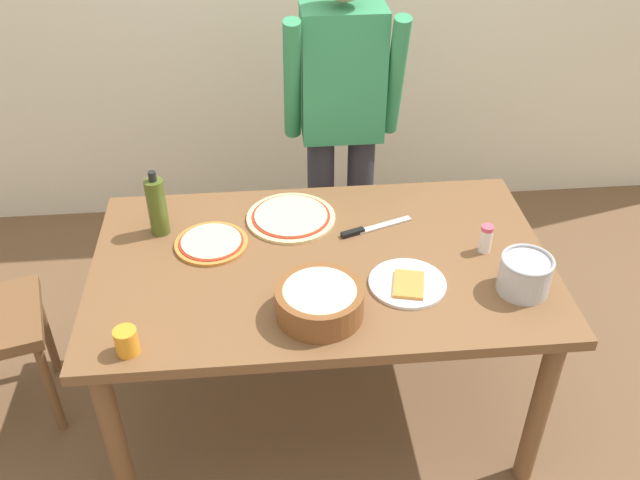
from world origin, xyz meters
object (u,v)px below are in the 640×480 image
(dining_table, at_px, (321,280))
(cup_orange, at_px, (127,341))
(person_cook, at_px, (342,116))
(popcorn_bowl, at_px, (320,299))
(chef_knife, at_px, (368,229))
(steel_pot, at_px, (525,274))
(olive_oil_bottle, at_px, (157,206))
(pizza_cooked_on_tray, at_px, (211,243))
(pizza_raw_on_board, at_px, (291,217))
(salt_shaker, at_px, (486,239))
(plate_with_slice, at_px, (408,283))

(dining_table, xyz_separation_m, cup_orange, (-0.61, -0.39, 0.13))
(dining_table, height_order, person_cook, person_cook)
(popcorn_bowl, bearing_deg, chef_knife, 63.49)
(popcorn_bowl, bearing_deg, steel_pot, 4.81)
(olive_oil_bottle, relative_size, steel_pot, 1.48)
(person_cook, distance_m, pizza_cooked_on_tray, 0.85)
(popcorn_bowl, relative_size, steel_pot, 1.61)
(dining_table, bearing_deg, pizza_raw_on_board, 109.03)
(pizza_cooked_on_tray, xyz_separation_m, popcorn_bowl, (0.35, -0.40, 0.05))
(pizza_raw_on_board, relative_size, salt_shaker, 3.19)
(popcorn_bowl, relative_size, salt_shaker, 2.64)
(olive_oil_bottle, bearing_deg, chef_knife, -4.73)
(person_cook, bearing_deg, steel_pot, -63.54)
(pizza_raw_on_board, height_order, pizza_cooked_on_tray, same)
(olive_oil_bottle, height_order, cup_orange, olive_oil_bottle)
(steel_pot, bearing_deg, person_cook, 116.46)
(olive_oil_bottle, height_order, chef_knife, olive_oil_bottle)
(dining_table, relative_size, pizza_cooked_on_tray, 6.06)
(cup_orange, bearing_deg, plate_with_slice, 14.39)
(dining_table, height_order, salt_shaker, salt_shaker)
(pizza_cooked_on_tray, height_order, popcorn_bowl, popcorn_bowl)
(dining_table, height_order, pizza_raw_on_board, pizza_raw_on_board)
(person_cook, height_order, chef_knife, person_cook)
(cup_orange, bearing_deg, chef_knife, 34.67)
(pizza_raw_on_board, bearing_deg, steel_pot, -33.39)
(person_cook, height_order, pizza_raw_on_board, person_cook)
(pizza_cooked_on_tray, relative_size, olive_oil_bottle, 1.03)
(cup_orange, bearing_deg, olive_oil_bottle, 86.33)
(plate_with_slice, bearing_deg, pizza_raw_on_board, 130.38)
(person_cook, distance_m, popcorn_bowl, 1.06)
(popcorn_bowl, bearing_deg, salt_shaker, 24.13)
(dining_table, relative_size, popcorn_bowl, 5.71)
(pizza_cooked_on_tray, distance_m, chef_knife, 0.58)
(pizza_cooked_on_tray, relative_size, plate_with_slice, 1.02)
(dining_table, distance_m, steel_pot, 0.70)
(steel_pot, xyz_separation_m, cup_orange, (-1.26, -0.17, -0.02))
(salt_shaker, bearing_deg, olive_oil_bottle, 168.78)
(pizza_cooked_on_tray, relative_size, chef_knife, 0.94)
(plate_with_slice, relative_size, steel_pot, 1.50)
(salt_shaker, bearing_deg, chef_knife, 157.10)
(olive_oil_bottle, relative_size, cup_orange, 3.01)
(plate_with_slice, xyz_separation_m, olive_oil_bottle, (-0.85, 0.39, 0.11))
(person_cook, xyz_separation_m, salt_shaker, (0.42, -0.76, -0.13))
(chef_knife, bearing_deg, dining_table, -139.30)
(pizza_raw_on_board, distance_m, cup_orange, 0.84)
(steel_pot, xyz_separation_m, salt_shaker, (-0.06, 0.22, -0.01))
(pizza_raw_on_board, bearing_deg, salt_shaker, -21.69)
(pizza_cooked_on_tray, xyz_separation_m, salt_shaker, (0.97, -0.13, 0.04))
(person_cook, bearing_deg, pizza_raw_on_board, -116.90)
(dining_table, height_order, plate_with_slice, plate_with_slice)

